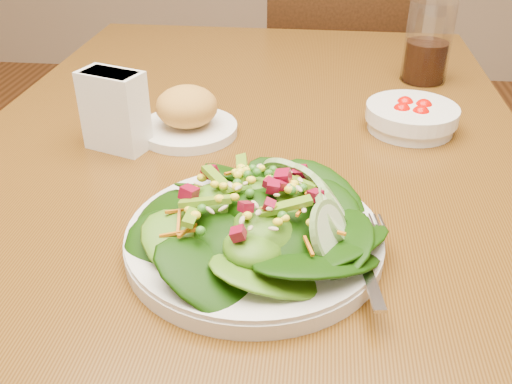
% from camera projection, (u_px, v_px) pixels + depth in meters
% --- Properties ---
extents(dining_table, '(0.90, 1.40, 0.75)m').
position_uv_depth(dining_table, '(244.00, 208.00, 0.92)').
color(dining_table, brown).
rests_on(dining_table, ground_plane).
extents(chair_far, '(0.45, 0.46, 0.95)m').
position_uv_depth(chair_far, '(338.00, 88.00, 1.79)').
color(chair_far, '#3E1E0C').
rests_on(chair_far, ground_plane).
extents(salad_plate, '(0.30, 0.30, 0.09)m').
position_uv_depth(salad_plate, '(263.00, 226.00, 0.65)').
color(salad_plate, white).
rests_on(salad_plate, dining_table).
extents(bread_plate, '(0.16, 0.16, 0.08)m').
position_uv_depth(bread_plate, '(187.00, 115.00, 0.91)').
color(bread_plate, white).
rests_on(bread_plate, dining_table).
extents(tomato_bowl, '(0.15, 0.15, 0.05)m').
position_uv_depth(tomato_bowl, '(411.00, 117.00, 0.93)').
color(tomato_bowl, white).
rests_on(tomato_bowl, dining_table).
extents(drinking_glass, '(0.09, 0.09, 0.16)m').
position_uv_depth(drinking_glass, '(427.00, 47.00, 1.11)').
color(drinking_glass, silver).
rests_on(drinking_glass, dining_table).
extents(napkin_holder, '(0.11, 0.08, 0.12)m').
position_uv_depth(napkin_holder, '(114.00, 109.00, 0.85)').
color(napkin_holder, white).
rests_on(napkin_holder, dining_table).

